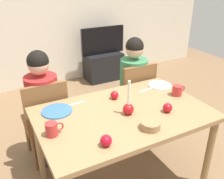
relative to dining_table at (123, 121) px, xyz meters
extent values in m
cube|color=beige|center=(0.00, 2.60, 0.63)|extent=(6.40, 0.10, 2.60)
cube|color=#99754C|center=(0.00, 0.00, 0.06)|extent=(1.40, 0.90, 0.04)
cylinder|color=#99754C|center=(0.64, -0.39, -0.31)|extent=(0.06, 0.06, 0.71)
cylinder|color=#99754C|center=(-0.64, 0.39, -0.31)|extent=(0.06, 0.06, 0.71)
cylinder|color=#99754C|center=(0.64, 0.39, -0.31)|extent=(0.06, 0.06, 0.71)
cube|color=brown|center=(-0.51, 0.69, -0.24)|extent=(0.40, 0.40, 0.04)
cube|color=brown|center=(-0.51, 0.51, 0.01)|extent=(0.40, 0.04, 0.45)
cylinder|color=brown|center=(-0.34, 0.86, -0.46)|extent=(0.04, 0.04, 0.41)
cylinder|color=brown|center=(-0.68, 0.86, -0.46)|extent=(0.04, 0.04, 0.41)
cylinder|color=brown|center=(-0.34, 0.52, -0.46)|extent=(0.04, 0.04, 0.41)
cylinder|color=brown|center=(-0.68, 0.52, -0.46)|extent=(0.04, 0.04, 0.41)
cube|color=brown|center=(0.50, 0.69, -0.24)|extent=(0.40, 0.40, 0.04)
cube|color=brown|center=(0.50, 0.51, 0.01)|extent=(0.40, 0.04, 0.45)
cylinder|color=brown|center=(0.67, 0.86, -0.46)|extent=(0.04, 0.04, 0.41)
cylinder|color=brown|center=(0.33, 0.86, -0.46)|extent=(0.04, 0.04, 0.41)
cylinder|color=brown|center=(0.67, 0.52, -0.46)|extent=(0.04, 0.04, 0.41)
cylinder|color=brown|center=(0.33, 0.52, -0.46)|extent=(0.04, 0.04, 0.41)
cube|color=#33384C|center=(-0.51, 0.64, -0.44)|extent=(0.28, 0.28, 0.45)
cylinder|color=#AD2323|center=(-0.51, 0.64, 0.02)|extent=(0.30, 0.30, 0.48)
sphere|color=tan|center=(-0.51, 0.64, 0.38)|extent=(0.19, 0.19, 0.19)
sphere|color=black|center=(-0.51, 0.64, 0.41)|extent=(0.19, 0.19, 0.19)
cube|color=#33384C|center=(0.50, 0.64, -0.44)|extent=(0.28, 0.28, 0.45)
cylinder|color=#387A4C|center=(0.50, 0.64, 0.02)|extent=(0.30, 0.30, 0.48)
sphere|color=tan|center=(0.50, 0.64, 0.38)|extent=(0.19, 0.19, 0.19)
sphere|color=black|center=(0.50, 0.64, 0.41)|extent=(0.19, 0.19, 0.19)
cube|color=black|center=(0.94, 2.30, -0.43)|extent=(0.64, 0.40, 0.48)
cube|color=black|center=(0.94, 2.30, 0.04)|extent=(0.79, 0.04, 0.46)
cube|color=black|center=(0.94, 2.30, 0.04)|extent=(0.76, 0.05, 0.46)
sphere|color=red|center=(0.02, -0.04, 0.13)|extent=(0.09, 0.09, 0.09)
cylinder|color=#EFE5C6|center=(0.02, -0.04, 0.27)|extent=(0.02, 0.02, 0.20)
cylinder|color=teal|center=(-0.48, 0.26, 0.09)|extent=(0.25, 0.25, 0.01)
cylinder|color=white|center=(0.58, 0.28, 0.09)|extent=(0.23, 0.23, 0.01)
cylinder|color=#B72D2D|center=(-0.60, -0.04, 0.13)|extent=(0.09, 0.09, 0.10)
torus|color=#B72D2D|center=(-0.55, -0.04, 0.14)|extent=(0.07, 0.01, 0.07)
cylinder|color=#B72D2D|center=(0.59, 0.03, 0.13)|extent=(0.09, 0.09, 0.10)
torus|color=#B72D2D|center=(0.65, 0.03, 0.14)|extent=(0.07, 0.01, 0.07)
cube|color=silver|center=(-0.30, 0.31, 0.09)|extent=(0.18, 0.03, 0.01)
cube|color=silver|center=(0.40, 0.25, 0.09)|extent=(0.18, 0.04, 0.01)
cylinder|color=#99754C|center=(0.06, -0.29, 0.11)|extent=(0.15, 0.15, 0.06)
sphere|color=red|center=(0.05, 0.24, 0.12)|extent=(0.07, 0.07, 0.07)
sphere|color=red|center=(-0.32, -0.32, 0.12)|extent=(0.08, 0.08, 0.08)
sphere|color=#B4121B|center=(0.32, -0.16, 0.12)|extent=(0.08, 0.08, 0.08)
camera|label=1|loc=(-0.91, -1.51, 1.12)|focal=39.96mm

